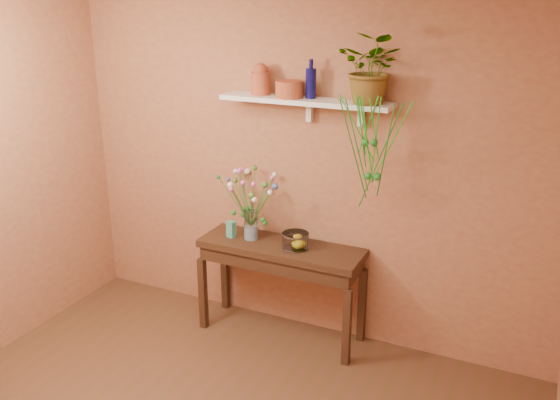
% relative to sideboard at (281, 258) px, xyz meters
% --- Properties ---
extents(room, '(4.04, 4.04, 2.70)m').
position_rel_sideboard_xyz_m(room, '(0.09, -1.77, 0.67)').
color(room, '#553220').
rests_on(room, ground).
extents(sideboard, '(1.31, 0.42, 0.79)m').
position_rel_sideboard_xyz_m(sideboard, '(0.00, 0.00, 0.00)').
color(sideboard, '#3D2818').
rests_on(sideboard, ground).
extents(wall_shelf, '(1.30, 0.24, 0.19)m').
position_rel_sideboard_xyz_m(wall_shelf, '(0.16, 0.11, 1.24)').
color(wall_shelf, white).
rests_on(wall_shelf, room).
extents(terracotta_jug, '(0.18, 0.18, 0.23)m').
position_rel_sideboard_xyz_m(terracotta_jug, '(-0.22, 0.11, 1.37)').
color(terracotta_jug, '#A04F2B').
rests_on(terracotta_jug, wall_shelf).
extents(terracotta_pot, '(0.20, 0.20, 0.12)m').
position_rel_sideboard_xyz_m(terracotta_pot, '(0.03, 0.08, 1.32)').
color(terracotta_pot, '#A04F2B').
rests_on(terracotta_pot, wall_shelf).
extents(blue_bottle, '(0.09, 0.09, 0.28)m').
position_rel_sideboard_xyz_m(blue_bottle, '(0.18, 0.12, 1.37)').
color(blue_bottle, '#0C0B44').
rests_on(blue_bottle, wall_shelf).
extents(spider_plant, '(0.48, 0.43, 0.48)m').
position_rel_sideboard_xyz_m(spider_plant, '(0.65, 0.08, 1.50)').
color(spider_plant, '#1D681E').
rests_on(spider_plant, wall_shelf).
extents(plant_fronds, '(0.52, 0.35, 0.81)m').
position_rel_sideboard_xyz_m(plant_fronds, '(0.70, -0.07, 0.97)').
color(plant_fronds, '#1D681E').
rests_on(plant_fronds, wall_shelf).
extents(glass_vase, '(0.11, 0.11, 0.23)m').
position_rel_sideboard_xyz_m(glass_vase, '(-0.27, 0.01, 0.21)').
color(glass_vase, white).
rests_on(glass_vase, sideboard).
extents(bouquet, '(0.52, 0.49, 0.48)m').
position_rel_sideboard_xyz_m(bouquet, '(-0.26, 0.02, 0.51)').
color(bouquet, '#386B28').
rests_on(bouquet, glass_vase).
extents(glass_bowl, '(0.21, 0.21, 0.12)m').
position_rel_sideboard_xyz_m(glass_bowl, '(0.13, -0.01, 0.17)').
color(glass_bowl, white).
rests_on(glass_bowl, sideboard).
extents(lemon, '(0.07, 0.07, 0.07)m').
position_rel_sideboard_xyz_m(lemon, '(0.14, 0.00, 0.16)').
color(lemon, yellow).
rests_on(lemon, glass_bowl).
extents(carton, '(0.08, 0.06, 0.13)m').
position_rel_sideboard_xyz_m(carton, '(-0.43, -0.03, 0.18)').
color(carton, teal).
rests_on(carton, sideboard).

